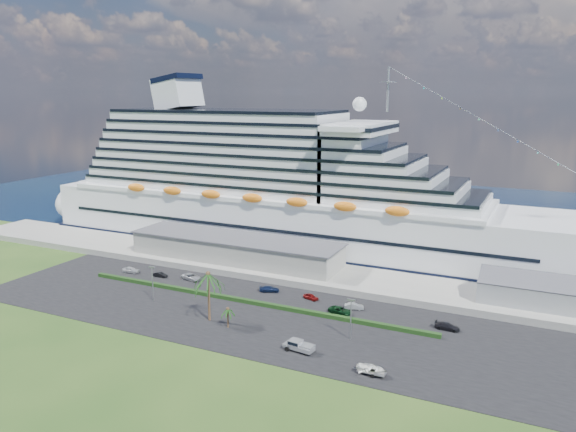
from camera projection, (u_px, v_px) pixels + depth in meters
The scene contains 22 objects.
ground at pixel (241, 337), 110.96m from camera, with size 420.00×420.00×0.00m, color #234617.
asphalt_lot at pixel (267, 317), 120.64m from camera, with size 140.00×38.00×0.12m, color black.
wharf at pixel (318, 274), 146.01m from camera, with size 240.00×20.00×1.80m, color gray.
water at pixel (404, 212), 225.50m from camera, with size 420.00×160.00×0.02m, color black.
cruise_ship at pixel (284, 194), 172.79m from camera, with size 191.00×38.00×54.00m.
terminal_building at pixel (235, 248), 155.63m from camera, with size 61.00×15.00×6.30m.
port_shed at pixel (537, 292), 123.39m from camera, with size 24.00×12.31×7.37m.
hedge at pixel (246, 301), 128.30m from camera, with size 88.00×1.10×0.90m, color black.
lamp_post_left at pixel (152, 279), 128.62m from camera, with size 1.60×0.35×8.27m.
lamp_post_right at pixel (351, 314), 108.44m from camera, with size 1.60×0.35×8.27m.
palm_tall at pixel (208, 279), 116.69m from camera, with size 8.82×8.82×11.13m.
palm_short at pixel (228, 311), 114.26m from camera, with size 3.53×3.53×4.56m.
parked_car_0 at pixel (131, 270), 149.68m from camera, with size 1.85×4.60×1.57m, color silver.
parked_car_1 at pixel (160, 275), 146.15m from camera, with size 1.34×3.84×1.27m, color black.
parked_car_2 at pixel (191, 277), 143.94m from camera, with size 2.59×5.63×1.56m, color #9B9CA3.
parked_car_3 at pixel (269, 289), 135.42m from camera, with size 1.94×4.77×1.38m, color #111D3D.
parked_car_4 at pixel (311, 297), 130.36m from camera, with size 1.55×3.84×1.31m, color maroon.
parked_car_5 at pixel (354, 306), 124.48m from camera, with size 1.47×4.22×1.39m, color #94979A.
parked_car_6 at pixel (340, 310), 122.05m from camera, with size 2.42×5.25×1.46m, color black.
parked_car_7 at pixel (447, 326), 113.78m from camera, with size 2.04×5.01×1.45m, color black.
pickup_truck at pixel (299, 345), 104.28m from camera, with size 6.09×2.82×2.07m.
boat_trailer at pixel (372, 369), 95.42m from camera, with size 6.02×3.82×1.74m.
Camera 1 is at (52.83, -89.09, 47.34)m, focal length 35.00 mm.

